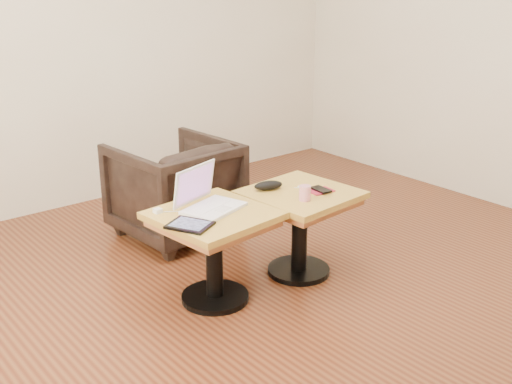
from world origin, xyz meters
TOP-DOWN VIEW (x-y plane):
  - room_shell at (0.00, 0.00)m, footprint 4.52×4.52m
  - side_table_left at (-0.40, 0.28)m, footprint 0.64×0.64m
  - side_table_right at (0.20, 0.23)m, footprint 0.63×0.63m
  - laptop at (-0.38, 0.35)m, footprint 0.39×0.35m
  - tablet at (-0.60, 0.20)m, footprint 0.25×0.27m
  - charging_adapter at (-0.63, 0.47)m, footprint 0.04×0.04m
  - glasses_case at (0.08, 0.38)m, footprint 0.19×0.13m
  - striped_cup at (0.12, 0.11)m, footprint 0.09×0.09m
  - earbuds_tangle at (0.26, 0.27)m, footprint 0.08×0.05m
  - phone_on_sleeve at (0.30, 0.16)m, footprint 0.15×0.13m
  - armchair at (-0.06, 1.22)m, footprint 0.79×0.80m

SIDE VIEW (x-z plane):
  - armchair at x=-0.06m, z-range 0.00..0.68m
  - side_table_left at x=-0.40m, z-range 0.13..0.67m
  - side_table_right at x=0.20m, z-range 0.13..0.67m
  - earbuds_tangle at x=0.26m, z-range 0.53..0.55m
  - phone_on_sleeve at x=0.30m, z-range 0.53..0.55m
  - tablet at x=-0.60m, z-range 0.53..0.55m
  - charging_adapter at x=-0.63m, z-range 0.53..0.56m
  - glasses_case at x=0.08m, z-range 0.53..0.59m
  - striped_cup at x=0.12m, z-range 0.53..0.62m
  - laptop at x=-0.38m, z-range 0.46..0.70m
  - room_shell at x=0.00m, z-range 0.00..2.71m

